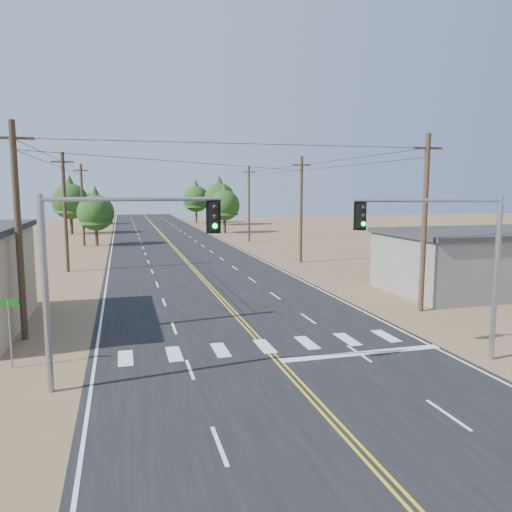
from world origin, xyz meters
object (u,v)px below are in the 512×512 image
object	(u,v)px
street_sign	(9,322)
building_right	(496,261)
signal_mast_left	(99,258)
signal_mast_right	(455,250)

from	to	relation	value
street_sign	building_right	bearing A→B (deg)	30.38
building_right	street_sign	xyz separation A→B (m)	(-29.29, -8.00, -0.15)
building_right	signal_mast_left	bearing A→B (deg)	-156.87
signal_mast_right	street_sign	xyz separation A→B (m)	(-17.20, 3.52, -2.70)
building_right	signal_mast_left	xyz separation A→B (m)	(-25.76, -11.00, 2.64)
building_right	signal_mast_right	distance (m)	16.89
signal_mast_right	street_sign	distance (m)	17.76
signal_mast_left	street_sign	bearing A→B (deg)	144.68
building_right	signal_mast_left	size ratio (longest dim) A/B	2.21
signal_mast_right	street_sign	bearing A→B (deg)	-175.17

